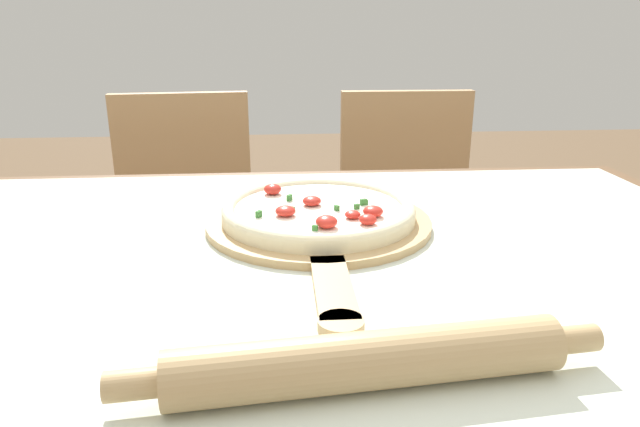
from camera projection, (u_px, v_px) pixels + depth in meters
The scene contains 7 objects.
dining_table at pixel (303, 319), 0.84m from camera, with size 1.42×0.92×0.78m.
towel_cloth at pixel (302, 250), 0.81m from camera, with size 1.34×0.84×0.00m.
pizza_peel at pixel (319, 226), 0.88m from camera, with size 0.35×0.52×0.01m.
pizza at pixel (319, 211), 0.89m from camera, with size 0.30×0.30×0.04m.
rolling_pin at pixel (367, 360), 0.50m from camera, with size 0.44×0.09×0.05m.
chair_left at pixel (187, 232), 1.61m from camera, with size 0.44×0.44×0.90m.
chair_right at pixel (408, 226), 1.66m from camera, with size 0.40×0.40×0.90m.
Camera 1 is at (-0.03, -0.75, 1.09)m, focal length 32.00 mm.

